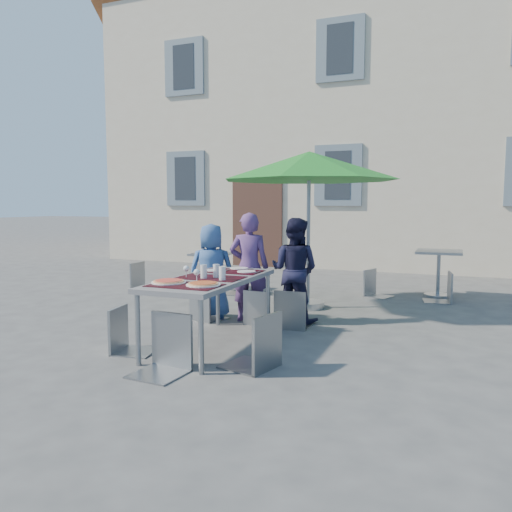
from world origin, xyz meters
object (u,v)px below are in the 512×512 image
at_px(pizza_near_left, 169,281).
at_px(child_2, 294,270).
at_px(chair_1, 260,287).
at_px(bg_chair_r_1, 444,269).
at_px(chair_5, 164,308).
at_px(chair_2, 292,286).
at_px(bg_chair_l_0, 142,259).
at_px(dining_table, 211,283).
at_px(chair_0, 205,284).
at_px(bg_chair_l_1, 375,267).
at_px(chair_4, 258,307).
at_px(cafe_table_1, 439,265).
at_px(patio_umbrella, 309,167).
at_px(chair_3, 126,303).
at_px(cafe_table_0, 211,266).
at_px(child_0, 212,271).
at_px(pizza_near_right, 203,284).
at_px(bg_chair_r_0, 234,264).
at_px(child_1, 249,267).

xyz_separation_m(pizza_near_left, child_2, (0.72, 1.92, -0.09)).
relative_size(chair_1, bg_chair_r_1, 0.94).
bearing_deg(chair_5, child_2, 77.73).
bearing_deg(chair_2, bg_chair_l_0, 153.86).
height_order(dining_table, chair_2, chair_2).
bearing_deg(chair_0, bg_chair_l_1, 55.00).
height_order(chair_4, bg_chair_l_1, chair_4).
bearing_deg(cafe_table_1, chair_1, -125.05).
distance_m(chair_0, chair_4, 2.09).
height_order(dining_table, bg_chair_l_0, bg_chair_l_0).
height_order(dining_table, patio_umbrella, patio_umbrella).
bearing_deg(chair_3, child_2, 58.24).
xyz_separation_m(chair_0, cafe_table_0, (-0.99, 2.13, -0.07)).
relative_size(child_0, chair_0, 1.50).
relative_size(chair_0, cafe_table_1, 1.11).
relative_size(chair_3, chair_5, 0.89).
bearing_deg(cafe_table_1, pizza_near_right, -114.26).
relative_size(pizza_near_right, cafe_table_0, 0.50).
relative_size(bg_chair_l_1, bg_chair_r_1, 0.93).
distance_m(dining_table, chair_5, 0.92).
distance_m(patio_umbrella, bg_chair_r_1, 2.71).
height_order(chair_2, cafe_table_0, chair_2).
bearing_deg(chair_5, dining_table, 89.61).
bearing_deg(chair_1, bg_chair_l_0, 150.95).
bearing_deg(bg_chair_r_0, child_0, -75.24).
xyz_separation_m(child_1, child_2, (0.56, 0.19, -0.03)).
bearing_deg(cafe_table_0, dining_table, -63.16).
bearing_deg(dining_table, patio_umbrella, 79.56).
height_order(child_1, chair_4, child_1).
xyz_separation_m(chair_3, patio_umbrella, (1.14, 2.88, 1.55)).
xyz_separation_m(child_1, bg_chair_l_1, (1.28, 2.42, -0.23)).
relative_size(dining_table, bg_chair_r_1, 2.03).
relative_size(chair_5, bg_chair_r_0, 1.13).
xyz_separation_m(chair_2, bg_chair_r_0, (-1.66, 1.92, -0.02)).
bearing_deg(bg_chair_l_1, chair_0, -125.00).
xyz_separation_m(patio_umbrella, cafe_table_0, (-2.03, 0.83, -1.65)).
distance_m(chair_2, bg_chair_l_1, 2.67).
xyz_separation_m(chair_1, chair_5, (-0.16, -2.00, 0.10)).
bearing_deg(chair_4, chair_0, 131.43).
bearing_deg(pizza_near_left, child_0, 102.55).
height_order(dining_table, pizza_near_left, pizza_near_left).
xyz_separation_m(child_0, patio_umbrella, (1.03, 1.13, 1.44)).
distance_m(child_2, chair_4, 1.98).
bearing_deg(dining_table, pizza_near_left, -114.04).
bearing_deg(chair_5, bg_chair_l_0, 127.20).
xyz_separation_m(chair_0, chair_1, (0.77, 0.05, 0.00)).
relative_size(chair_2, bg_chair_r_0, 1.03).
bearing_deg(bg_chair_r_1, chair_3, -126.63).
bearing_deg(patio_umbrella, bg_chair_r_1, 32.30).
xyz_separation_m(chair_1, chair_4, (0.61, -1.61, 0.10)).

